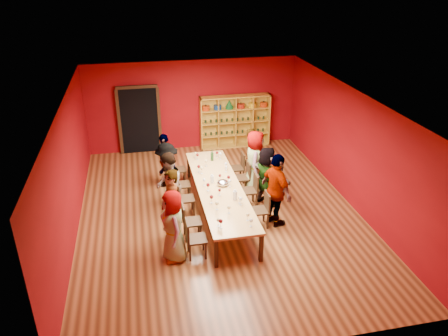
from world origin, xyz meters
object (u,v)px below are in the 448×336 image
(chair_person_left_1, at_px, (188,220))
(person_right_1, at_px, (276,191))
(chair_person_right_3, at_px, (244,175))
(person_right_2, at_px, (267,176))
(chair_person_left_2, at_px, (183,197))
(chair_person_right_4, at_px, (239,166))
(chair_person_left_4, at_px, (176,168))
(spittoon_bowl, at_px, (223,183))
(chair_person_right_1, at_px, (263,208))
(person_right_3, at_px, (255,162))
(shelving_unit, at_px, (235,119))
(chair_person_right_2, at_px, (252,188))
(tasting_table, at_px, (219,188))
(person_left_0, at_px, (173,226))
(wine_bottle, at_px, (212,156))
(chair_person_left_0, at_px, (193,237))
(person_left_2, at_px, (169,186))
(chair_person_left_3, at_px, (179,183))
(person_left_4, at_px, (165,160))
(person_left_1, at_px, (171,207))
(person_left_3, at_px, (168,173))
(person_right_4, at_px, (252,155))

(chair_person_left_1, xyz_separation_m, person_right_1, (2.14, 0.17, 0.44))
(chair_person_right_3, bearing_deg, person_right_2, -63.06)
(chair_person_left_2, bearing_deg, person_right_2, 2.25)
(person_right_1, height_order, chair_person_right_4, person_right_1)
(chair_person_left_1, bearing_deg, chair_person_right_4, 54.93)
(chair_person_left_4, bearing_deg, spittoon_bowl, -60.67)
(chair_person_right_1, height_order, person_right_3, person_right_3)
(shelving_unit, height_order, chair_person_right_4, shelving_unit)
(chair_person_left_2, relative_size, chair_person_right_2, 1.00)
(tasting_table, height_order, chair_person_left_4, chair_person_left_4)
(chair_person_left_2, distance_m, person_right_3, 2.31)
(person_left_0, distance_m, wine_bottle, 3.57)
(tasting_table, relative_size, chair_person_left_0, 5.06)
(shelving_unit, height_order, chair_person_left_2, shelving_unit)
(chair_person_left_1, distance_m, wine_bottle, 2.80)
(chair_person_right_3, distance_m, chair_person_right_4, 0.64)
(person_left_2, bearing_deg, chair_person_left_4, 177.81)
(tasting_table, distance_m, chair_person_right_4, 1.85)
(wine_bottle, bearing_deg, chair_person_left_3, -146.02)
(chair_person_right_2, relative_size, person_right_3, 0.50)
(chair_person_left_1, bearing_deg, tasting_table, 47.40)
(chair_person_right_1, xyz_separation_m, spittoon_bowl, (-0.80, 0.86, 0.32))
(chair_person_left_1, relative_size, person_left_4, 0.57)
(person_left_1, bearing_deg, person_right_2, 102.08)
(person_left_0, xyz_separation_m, chair_person_left_1, (0.41, 0.70, -0.33))
(wine_bottle, bearing_deg, person_right_3, -29.56)
(chair_person_left_3, xyz_separation_m, chair_person_right_2, (1.82, -0.70, 0.00))
(chair_person_right_4, bearing_deg, wine_bottle, -178.62)
(chair_person_left_2, relative_size, person_left_3, 0.54)
(person_left_1, relative_size, person_right_2, 1.10)
(person_left_0, xyz_separation_m, person_right_3, (2.52, 2.66, 0.06))
(tasting_table, height_order, chair_person_right_2, chair_person_right_2)
(chair_person_right_3, bearing_deg, chair_person_right_4, 90.00)
(shelving_unit, height_order, chair_person_right_1, shelving_unit)
(person_left_3, height_order, chair_person_right_1, person_left_3)
(person_left_0, distance_m, chair_person_right_2, 2.94)
(person_left_3, bearing_deg, chair_person_right_4, 93.91)
(chair_person_right_3, relative_size, chair_person_right_4, 1.00)
(chair_person_left_0, height_order, person_left_0, person_left_0)
(person_right_1, relative_size, spittoon_bowl, 6.26)
(person_left_2, xyz_separation_m, chair_person_right_2, (2.15, 0.09, -0.36))
(chair_person_right_1, distance_m, chair_person_right_2, 1.02)
(chair_person_left_4, relative_size, person_right_4, 0.55)
(person_left_4, height_order, chair_person_right_4, person_left_4)
(chair_person_left_2, distance_m, chair_person_right_4, 2.35)
(chair_person_right_2, height_order, chair_person_right_4, same)
(person_left_0, xyz_separation_m, person_left_2, (0.07, 1.80, 0.03))
(wine_bottle, bearing_deg, chair_person_left_2, -124.83)
(person_left_0, bearing_deg, spittoon_bowl, 131.87)
(chair_person_right_3, height_order, spittoon_bowl, spittoon_bowl)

